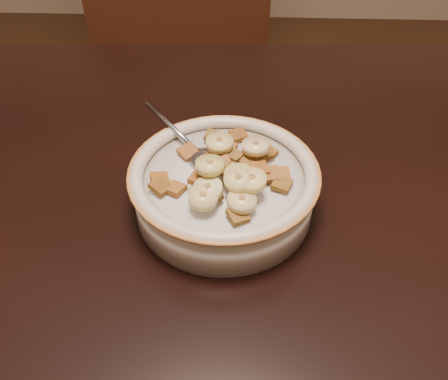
{
  "coord_description": "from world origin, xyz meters",
  "views": [
    {
      "loc": [
        0.01,
        -0.39,
        1.18
      ],
      "look_at": [
        -0.0,
        0.03,
        0.78
      ],
      "focal_mm": 40.0,
      "sensor_mm": 36.0,
      "label": 1
    }
  ],
  "objects_px": {
    "table": "(226,239)",
    "spoon": "(206,160)",
    "cereal_bowl": "(224,193)",
    "chair": "(172,93)"
  },
  "relations": [
    {
      "from": "chair",
      "to": "cereal_bowl",
      "type": "distance_m",
      "value": 0.66
    },
    {
      "from": "table",
      "to": "spoon",
      "type": "relative_size",
      "value": 27.82
    },
    {
      "from": "cereal_bowl",
      "to": "chair",
      "type": "bearing_deg",
      "value": 104.05
    },
    {
      "from": "spoon",
      "to": "chair",
      "type": "bearing_deg",
      "value": -120.13
    },
    {
      "from": "table",
      "to": "spoon",
      "type": "distance_m",
      "value": 0.1
    },
    {
      "from": "cereal_bowl",
      "to": "spoon",
      "type": "bearing_deg",
      "value": 132.62
    },
    {
      "from": "cereal_bowl",
      "to": "spoon",
      "type": "relative_size",
      "value": 4.17
    },
    {
      "from": "table",
      "to": "chair",
      "type": "xyz_separation_m",
      "value": [
        -0.15,
        0.63,
        -0.2
      ]
    },
    {
      "from": "spoon",
      "to": "cereal_bowl",
      "type": "bearing_deg",
      "value": 90.0
    },
    {
      "from": "table",
      "to": "chair",
      "type": "bearing_deg",
      "value": 101.76
    }
  ]
}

